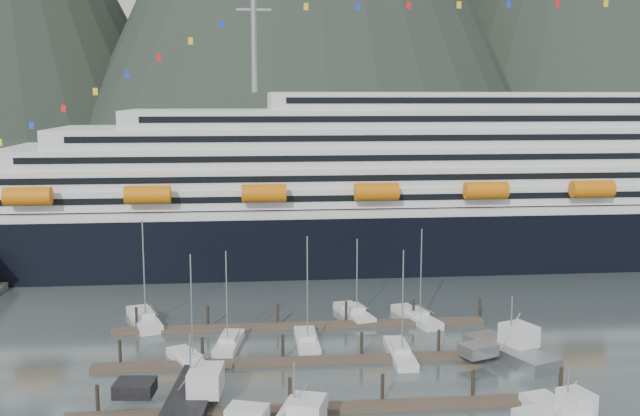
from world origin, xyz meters
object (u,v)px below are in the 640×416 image
at_px(cruise_ship, 475,193).
at_px(trawler_a, 190,396).
at_px(sailboat_e, 144,320).
at_px(sailboat_g, 416,317).
at_px(sailboat_b, 190,362).
at_px(sailboat_f, 354,314).
at_px(sailboat_a, 229,344).
at_px(sailboat_c, 307,341).
at_px(sailboat_d, 400,354).
at_px(trawler_d, 566,415).
at_px(trawler_e, 509,350).

height_order(cruise_ship, trawler_a, cruise_ship).
bearing_deg(cruise_ship, sailboat_e, -147.79).
xyz_separation_m(cruise_ship, sailboat_g, (-19.48, -37.31, -11.63)).
xyz_separation_m(cruise_ship, trawler_a, (-47.64, -62.38, -11.06)).
bearing_deg(cruise_ship, sailboat_b, -133.23).
bearing_deg(sailboat_f, trawler_a, 130.72).
height_order(sailboat_a, sailboat_c, sailboat_c).
xyz_separation_m(cruise_ship, sailboat_f, (-27.53, -34.95, -11.63)).
bearing_deg(trawler_a, sailboat_f, -30.06).
height_order(sailboat_d, trawler_d, sailboat_d).
bearing_deg(sailboat_g, sailboat_d, 144.75).
distance_m(sailboat_b, sailboat_e, 17.96).
distance_m(sailboat_b, sailboat_f, 26.56).
bearing_deg(sailboat_f, cruise_ship, -51.26).
distance_m(cruise_ship, trawler_e, 55.37).
height_order(sailboat_a, sailboat_e, sailboat_e).
distance_m(sailboat_d, sailboat_f, 16.40).
xyz_separation_m(sailboat_e, trawler_d, (42.27, -35.03, 0.37)).
distance_m(sailboat_e, sailboat_f, 27.94).
relative_size(sailboat_e, trawler_d, 1.36).
bearing_deg(sailboat_g, trawler_e, -170.24).
bearing_deg(sailboat_g, sailboat_c, 103.88).
relative_size(sailboat_a, trawler_e, 0.96).
relative_size(sailboat_b, sailboat_c, 0.95).
height_order(sailboat_a, sailboat_g, sailboat_g).
distance_m(sailboat_e, trawler_a, 28.53).
bearing_deg(trawler_e, sailboat_b, 66.18).
bearing_deg(trawler_d, sailboat_b, 46.32).
height_order(sailboat_a, trawler_e, sailboat_a).
xyz_separation_m(sailboat_f, sailboat_g, (8.04, -2.36, -0.00)).
bearing_deg(sailboat_f, sailboat_a, 109.68).
relative_size(sailboat_b, trawler_a, 0.90).
relative_size(sailboat_c, trawler_d, 1.30).
bearing_deg(trawler_a, sailboat_e, 22.13).
relative_size(sailboat_a, sailboat_d, 0.94).
bearing_deg(sailboat_e, sailboat_d, -135.26).
bearing_deg(cruise_ship, sailboat_a, -134.07).
bearing_deg(cruise_ship, trawler_e, -103.13).
xyz_separation_m(sailboat_d, sailboat_f, (-2.96, 16.13, 0.01)).
distance_m(sailboat_f, trawler_d, 37.85).
bearing_deg(trawler_d, cruise_ship, -26.56).
xyz_separation_m(sailboat_g, trawler_a, (-28.15, -25.07, 0.56)).
height_order(sailboat_d, sailboat_f, sailboat_d).
height_order(sailboat_e, trawler_e, sailboat_e).
bearing_deg(sailboat_c, sailboat_g, -61.04).
height_order(sailboat_a, trawler_d, sailboat_a).
height_order(trawler_a, trawler_d, trawler_a).
bearing_deg(trawler_a, trawler_d, -96.26).
bearing_deg(sailboat_e, sailboat_g, -111.44).
distance_m(sailboat_c, sailboat_f, 13.09).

